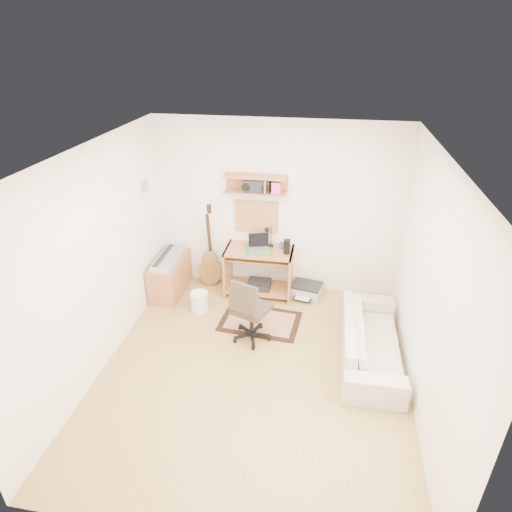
% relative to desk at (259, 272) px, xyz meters
% --- Properties ---
extents(floor, '(3.60, 4.00, 0.01)m').
position_rel_desk_xyz_m(floor, '(0.22, -1.73, -0.38)').
color(floor, '#B08A49').
rests_on(floor, ground).
extents(ceiling, '(3.60, 4.00, 0.01)m').
position_rel_desk_xyz_m(ceiling, '(0.22, -1.73, 2.23)').
color(ceiling, white).
rests_on(ceiling, ground).
extents(back_wall, '(3.60, 0.01, 2.60)m').
position_rel_desk_xyz_m(back_wall, '(0.22, 0.28, 0.93)').
color(back_wall, white).
rests_on(back_wall, ground).
extents(left_wall, '(0.01, 4.00, 2.60)m').
position_rel_desk_xyz_m(left_wall, '(-1.58, -1.73, 0.93)').
color(left_wall, white).
rests_on(left_wall, ground).
extents(right_wall, '(0.01, 4.00, 2.60)m').
position_rel_desk_xyz_m(right_wall, '(2.03, -1.73, 0.93)').
color(right_wall, white).
rests_on(right_wall, ground).
extents(wall_shelf, '(0.90, 0.25, 0.26)m').
position_rel_desk_xyz_m(wall_shelf, '(-0.08, 0.15, 1.32)').
color(wall_shelf, '#B87141').
rests_on(wall_shelf, back_wall).
extents(cork_board, '(0.64, 0.03, 0.49)m').
position_rel_desk_xyz_m(cork_board, '(-0.08, 0.25, 0.79)').
color(cork_board, tan).
rests_on(cork_board, back_wall).
extents(wall_photo, '(0.02, 0.20, 0.15)m').
position_rel_desk_xyz_m(wall_photo, '(-1.57, -0.23, 1.34)').
color(wall_photo, '#4C8CBF').
rests_on(wall_photo, left_wall).
extents(desk, '(1.00, 0.55, 0.75)m').
position_rel_desk_xyz_m(desk, '(0.00, 0.00, 0.00)').
color(desk, '#B87141').
rests_on(desk, floor).
extents(laptop, '(0.37, 0.37, 0.23)m').
position_rel_desk_xyz_m(laptop, '(0.01, -0.02, 0.49)').
color(laptop, silver).
rests_on(laptop, desk).
extents(speaker, '(0.10, 0.10, 0.22)m').
position_rel_desk_xyz_m(speaker, '(0.41, -0.05, 0.48)').
color(speaker, black).
rests_on(speaker, desk).
extents(desk_lamp, '(0.11, 0.11, 0.32)m').
position_rel_desk_xyz_m(desk_lamp, '(0.16, 0.14, 0.54)').
color(desk_lamp, black).
rests_on(desk_lamp, desk).
extents(pencil_cup, '(0.07, 0.07, 0.10)m').
position_rel_desk_xyz_m(pencil_cup, '(0.32, 0.10, 0.43)').
color(pencil_cup, '#33479A').
rests_on(pencil_cup, desk).
extents(boombox, '(0.37, 0.17, 0.19)m').
position_rel_desk_xyz_m(boombox, '(-0.06, 0.15, 1.30)').
color(boombox, black).
rests_on(boombox, wall_shelf).
extents(rug, '(1.15, 0.82, 0.01)m').
position_rel_desk_xyz_m(rug, '(0.14, -0.74, -0.37)').
color(rug, '#CBB188').
rests_on(rug, floor).
extents(task_chair, '(0.62, 0.62, 0.94)m').
position_rel_desk_xyz_m(task_chair, '(0.09, -1.11, 0.09)').
color(task_chair, '#362A20').
rests_on(task_chair, floor).
extents(cabinet, '(0.40, 0.90, 0.55)m').
position_rel_desk_xyz_m(cabinet, '(-1.36, -0.19, -0.10)').
color(cabinet, '#B87141').
rests_on(cabinet, floor).
extents(music_keyboard, '(0.26, 0.85, 0.07)m').
position_rel_desk_xyz_m(music_keyboard, '(-1.36, -0.19, 0.21)').
color(music_keyboard, '#B2B5BA').
rests_on(music_keyboard, cabinet).
extents(guitar, '(0.37, 0.25, 1.32)m').
position_rel_desk_xyz_m(guitar, '(-0.81, 0.13, 0.28)').
color(guitar, olive).
rests_on(guitar, floor).
extents(waste_basket, '(0.27, 0.27, 0.30)m').
position_rel_desk_xyz_m(waste_basket, '(-0.77, -0.62, -0.22)').
color(waste_basket, white).
rests_on(waste_basket, floor).
extents(printer, '(0.52, 0.45, 0.17)m').
position_rel_desk_xyz_m(printer, '(0.73, 0.08, -0.29)').
color(printer, '#A5A8AA').
rests_on(printer, floor).
extents(sofa, '(0.52, 1.78, 0.70)m').
position_rel_desk_xyz_m(sofa, '(1.60, -1.22, -0.03)').
color(sofa, '#C2B699').
rests_on(sofa, floor).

